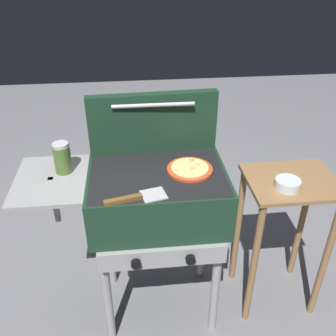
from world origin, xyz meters
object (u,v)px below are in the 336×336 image
grill (155,198)px  prep_table (284,218)px  spatula (136,198)px  topping_bowl_near (288,184)px  sauce_jar (62,158)px  pizza_cheese (190,169)px

grill → prep_table: bearing=0.4°
spatula → topping_bowl_near: 0.73m
prep_table → sauce_jar: bearing=177.2°
prep_table → topping_bowl_near: (-0.05, -0.06, 0.26)m
grill → topping_bowl_near: (0.62, -0.06, 0.08)m
prep_table → spatula: bearing=-165.5°
prep_table → topping_bowl_near: topping_bowl_near is taller
topping_bowl_near → pizza_cheese: bearing=171.7°
grill → pizza_cheese: size_ratio=4.53×
topping_bowl_near → grill: bearing=174.5°
sauce_jar → pizza_cheese: bearing=-5.1°
sauce_jar → spatula: size_ratio=0.55×
pizza_cheese → grill: bearing=-177.8°
grill → spatula: 0.26m
sauce_jar → spatula: bearing=-38.2°
grill → prep_table: (0.67, 0.00, -0.18)m
spatula → grill: bearing=65.0°
spatula → topping_bowl_near: size_ratio=2.25×
spatula → topping_bowl_near: bearing=10.6°
grill → pizza_cheese: (0.17, 0.01, 0.15)m
pizza_cheese → topping_bowl_near: pizza_cheese is taller
pizza_cheese → prep_table: (0.51, -0.00, -0.34)m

